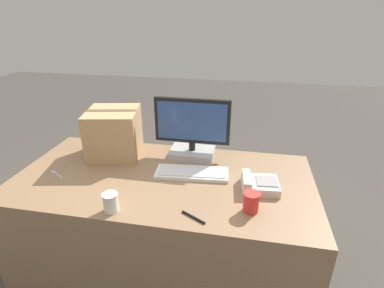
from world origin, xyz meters
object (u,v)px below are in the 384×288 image
(monitor, at_px, (192,133))
(cardboard_box, at_px, (114,133))
(paper_cup_left, at_px, (111,202))
(spoon, at_px, (55,173))
(pen_marker, at_px, (193,217))
(paper_cup_right, at_px, (251,202))
(keyboard, at_px, (192,173))
(desk_phone, at_px, (259,184))

(monitor, bearing_deg, cardboard_box, -172.96)
(monitor, height_order, paper_cup_left, monitor)
(spoon, relative_size, pen_marker, 0.95)
(paper_cup_right, height_order, pen_marker, paper_cup_right)
(paper_cup_right, distance_m, cardboard_box, 1.06)
(paper_cup_left, xyz_separation_m, pen_marker, (0.42, 0.02, -0.05))
(keyboard, height_order, spoon, keyboard)
(keyboard, height_order, paper_cup_left, paper_cup_left)
(cardboard_box, xyz_separation_m, pen_marker, (0.66, -0.59, -0.15))
(keyboard, bearing_deg, cardboard_box, 157.29)
(paper_cup_right, bearing_deg, desk_phone, 79.23)
(paper_cup_right, xyz_separation_m, spoon, (-1.19, 0.15, -0.05))
(keyboard, distance_m, paper_cup_right, 0.47)
(monitor, bearing_deg, keyboard, -79.47)
(spoon, relative_size, cardboard_box, 0.32)
(paper_cup_right, bearing_deg, spoon, 172.69)
(pen_marker, bearing_deg, cardboard_box, 167.20)
(cardboard_box, bearing_deg, desk_phone, -15.18)
(pen_marker, bearing_deg, desk_phone, 75.34)
(spoon, bearing_deg, paper_cup_left, -178.46)
(monitor, bearing_deg, spoon, -153.43)
(desk_phone, bearing_deg, cardboard_box, 159.67)
(monitor, height_order, spoon, monitor)
(paper_cup_left, bearing_deg, keyboard, 52.20)
(paper_cup_right, height_order, cardboard_box, cardboard_box)
(keyboard, relative_size, paper_cup_left, 4.52)
(paper_cup_right, relative_size, cardboard_box, 0.27)
(paper_cup_left, bearing_deg, pen_marker, 2.71)
(desk_phone, distance_m, paper_cup_left, 0.81)
(paper_cup_left, bearing_deg, paper_cup_right, 10.68)
(monitor, xyz_separation_m, desk_phone, (0.45, -0.33, -0.14))
(keyboard, relative_size, pen_marker, 3.46)
(paper_cup_right, bearing_deg, pen_marker, -157.95)
(monitor, height_order, keyboard, monitor)
(desk_phone, bearing_deg, spoon, 177.85)
(spoon, distance_m, cardboard_box, 0.45)
(paper_cup_left, xyz_separation_m, paper_cup_right, (0.69, 0.13, 0.00))
(desk_phone, xyz_separation_m, cardboard_box, (-0.98, 0.26, 0.13))
(spoon, bearing_deg, paper_cup_right, -156.41)
(pen_marker, bearing_deg, keyboard, 130.93)
(monitor, relative_size, paper_cup_right, 4.75)
(keyboard, xyz_separation_m, spoon, (-0.84, -0.14, -0.01))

